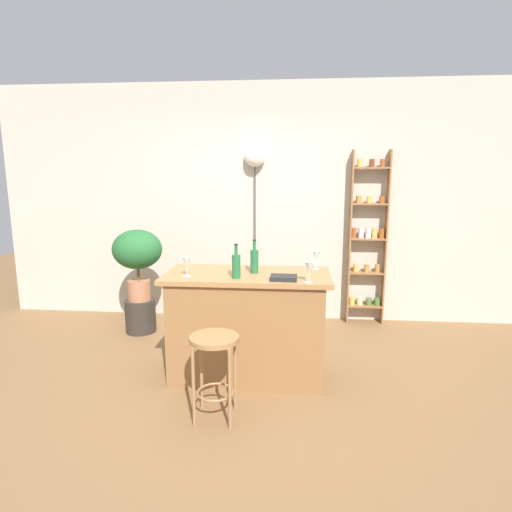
% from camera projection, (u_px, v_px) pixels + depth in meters
% --- Properties ---
extents(ground, '(12.00, 12.00, 0.00)m').
position_uv_depth(ground, '(244.00, 391.00, 3.51)').
color(ground, brown).
extents(back_wall, '(6.40, 0.10, 2.80)m').
position_uv_depth(back_wall, '(262.00, 204.00, 5.16)').
color(back_wall, '#BCB2A3').
rests_on(back_wall, ground).
extents(kitchen_counter, '(1.40, 0.67, 0.92)m').
position_uv_depth(kitchen_counter, '(248.00, 325.00, 3.72)').
color(kitchen_counter, olive).
rests_on(kitchen_counter, ground).
extents(bar_stool, '(0.35, 0.35, 0.63)m').
position_uv_depth(bar_stool, '(215.00, 357.00, 3.05)').
color(bar_stool, '#997047').
rests_on(bar_stool, ground).
extents(spice_shelf, '(0.43, 0.14, 2.02)m').
position_uv_depth(spice_shelf, '(368.00, 240.00, 4.99)').
color(spice_shelf, olive).
rests_on(spice_shelf, ground).
extents(plant_stool, '(0.34, 0.34, 0.37)m').
position_uv_depth(plant_stool, '(141.00, 316.00, 4.83)').
color(plant_stool, '#2D2823').
rests_on(plant_stool, ground).
extents(potted_plant, '(0.54, 0.49, 0.79)m').
position_uv_depth(potted_plant, '(137.00, 254.00, 4.69)').
color(potted_plant, '#A86B4C').
rests_on(potted_plant, plant_stool).
extents(bottle_soda_blue, '(0.07, 0.07, 0.29)m').
position_uv_depth(bottle_soda_blue, '(254.00, 260.00, 3.63)').
color(bottle_soda_blue, '#236638').
rests_on(bottle_soda_blue, kitchen_counter).
extents(bottle_wine_red, '(0.07, 0.07, 0.28)m').
position_uv_depth(bottle_wine_red, '(236.00, 265.00, 3.44)').
color(bottle_wine_red, '#236638').
rests_on(bottle_wine_red, kitchen_counter).
extents(wine_glass_left, '(0.07, 0.07, 0.16)m').
position_uv_depth(wine_glass_left, '(316.00, 256.00, 3.78)').
color(wine_glass_left, silver).
rests_on(wine_glass_left, kitchen_counter).
extents(wine_glass_center, '(0.07, 0.07, 0.16)m').
position_uv_depth(wine_glass_center, '(309.00, 268.00, 3.30)').
color(wine_glass_center, silver).
rests_on(wine_glass_center, kitchen_counter).
extents(wine_glass_right, '(0.07, 0.07, 0.16)m').
position_uv_depth(wine_glass_right, '(187.00, 262.00, 3.50)').
color(wine_glass_right, silver).
rests_on(wine_glass_right, kitchen_counter).
extents(cookbook, '(0.21, 0.16, 0.03)m').
position_uv_depth(cookbook, '(284.00, 278.00, 3.40)').
color(cookbook, black).
rests_on(cookbook, kitchen_counter).
extents(pendant_globe_light, '(0.24, 0.24, 2.07)m').
position_uv_depth(pendant_globe_light, '(255.00, 158.00, 4.96)').
color(pendant_globe_light, black).
rests_on(pendant_globe_light, ground).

